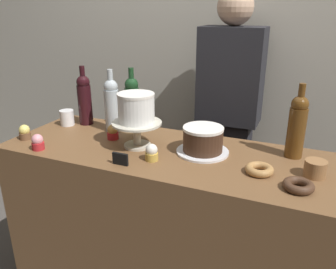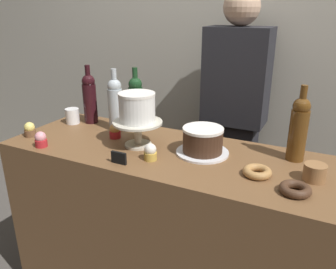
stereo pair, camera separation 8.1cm
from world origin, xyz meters
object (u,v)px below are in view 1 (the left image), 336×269
at_px(cupcake_lemon, 25,132).
at_px(barista_figure, 228,122).
at_px(white_layer_cake, 136,108).
at_px(price_sign_chalkboard, 120,159).
at_px(cupcake_vanilla, 152,153).
at_px(wine_bottle_amber, 297,125).
at_px(cupcake_strawberry, 38,142).
at_px(donut_maple, 259,170).
at_px(wine_bottle_dark_red, 85,99).
at_px(coffee_cup_ceramic, 67,118).
at_px(wine_bottle_clear, 112,104).
at_px(wine_bottle_green, 132,102).
at_px(cupcake_caramel, 113,132).
at_px(chocolate_round_cake, 203,139).
at_px(cookie_stack, 315,169).
at_px(cake_stand_pedestal, 137,130).
at_px(donut_chocolate, 298,186).

relative_size(cupcake_lemon, barista_figure, 0.05).
bearing_deg(white_layer_cake, price_sign_chalkboard, -82.19).
bearing_deg(cupcake_vanilla, wine_bottle_amber, 26.70).
relative_size(cupcake_strawberry, donut_maple, 0.66).
distance_m(white_layer_cake, wine_bottle_dark_red, 0.46).
xyz_separation_m(cupcake_vanilla, donut_maple, (0.44, 0.06, -0.02)).
bearing_deg(coffee_cup_ceramic, wine_bottle_clear, 4.99).
relative_size(wine_bottle_dark_red, cupcake_strawberry, 4.38).
bearing_deg(wine_bottle_green, barista_figure, 43.45).
relative_size(cupcake_strawberry, cupcake_caramel, 1.00).
distance_m(chocolate_round_cake, cookie_stack, 0.47).
height_order(wine_bottle_green, barista_figure, barista_figure).
height_order(cake_stand_pedestal, barista_figure, barista_figure).
distance_m(cake_stand_pedestal, barista_figure, 0.71).
bearing_deg(wine_bottle_clear, wine_bottle_dark_red, 169.45).
xyz_separation_m(cookie_stack, barista_figure, (-0.49, 0.64, -0.08)).
bearing_deg(coffee_cup_ceramic, cake_stand_pedestal, -13.83).
bearing_deg(wine_bottle_dark_red, wine_bottle_amber, -0.93).
xyz_separation_m(cupcake_vanilla, coffee_cup_ceramic, (-0.63, 0.24, 0.01)).
distance_m(cupcake_vanilla, donut_chocolate, 0.60).
bearing_deg(white_layer_cake, chocolate_round_cake, 9.44).
bearing_deg(wine_bottle_dark_red, wine_bottle_green, 9.98).
height_order(cupcake_strawberry, cupcake_caramel, same).
bearing_deg(barista_figure, cupcake_strawberry, -128.81).
relative_size(wine_bottle_amber, coffee_cup_ceramic, 3.83).
bearing_deg(cupcake_strawberry, wine_bottle_dark_red, 92.52).
bearing_deg(barista_figure, wine_bottle_green, -136.55).
relative_size(cake_stand_pedestal, cupcake_caramel, 3.12).
xyz_separation_m(cupcake_caramel, coffee_cup_ceramic, (-0.35, 0.08, 0.01)).
bearing_deg(cupcake_strawberry, cupcake_lemon, 153.42).
distance_m(chocolate_round_cake, cupcake_strawberry, 0.76).
bearing_deg(barista_figure, donut_chocolate, -60.31).
bearing_deg(barista_figure, white_layer_cake, -113.61).
height_order(white_layer_cake, chocolate_round_cake, white_layer_cake).
bearing_deg(coffee_cup_ceramic, price_sign_chalkboard, -31.57).
bearing_deg(donut_chocolate, wine_bottle_dark_red, 164.51).
height_order(wine_bottle_green, cupcake_vanilla, wine_bottle_green).
bearing_deg(donut_chocolate, cookie_stack, 68.72).
xyz_separation_m(cookie_stack, coffee_cup_ceramic, (-1.28, 0.12, 0.01)).
distance_m(wine_bottle_green, cupcake_strawberry, 0.52).
relative_size(cupcake_vanilla, cookie_stack, 0.88).
xyz_separation_m(cake_stand_pedestal, cupcake_strawberry, (-0.41, -0.21, -0.05)).
distance_m(chocolate_round_cake, wine_bottle_dark_red, 0.74).
xyz_separation_m(cupcake_caramel, cookie_stack, (0.93, -0.04, -0.00)).
xyz_separation_m(donut_chocolate, barista_figure, (-0.44, 0.77, -0.06)).
xyz_separation_m(wine_bottle_amber, cookie_stack, (0.09, -0.17, -0.11)).
xyz_separation_m(wine_bottle_dark_red, cookie_stack, (1.20, -0.18, -0.11)).
bearing_deg(donut_chocolate, cupcake_strawberry, -176.00).
bearing_deg(barista_figure, donut_maple, -67.33).
bearing_deg(coffee_cup_ceramic, chocolate_round_cake, -5.21).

